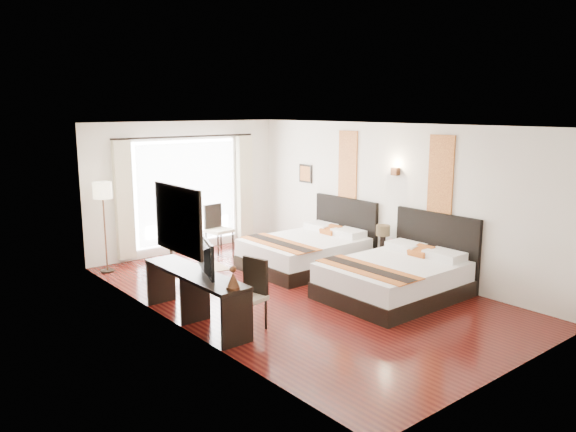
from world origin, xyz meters
TOP-DOWN VIEW (x-y plane):
  - floor at (0.00, 0.00)m, footprint 4.50×7.50m
  - ceiling at (0.00, 0.00)m, footprint 4.50×7.50m
  - wall_headboard at (2.25, 0.00)m, footprint 0.01×7.50m
  - wall_desk at (-2.25, 0.00)m, footprint 0.01×7.50m
  - wall_window at (0.00, 3.75)m, footprint 4.50×0.01m
  - wall_entry at (0.00, -3.75)m, footprint 4.50×0.01m
  - window_glass at (0.00, 3.73)m, footprint 2.40×0.02m
  - sheer_curtain at (0.00, 3.67)m, footprint 2.30×0.02m
  - drape_left at (-1.45, 3.63)m, footprint 0.35×0.14m
  - drape_right at (1.45, 3.63)m, footprint 0.35×0.14m
  - art_panel_near at (2.23, -1.12)m, footprint 0.03×0.50m
  - art_panel_far at (2.23, 1.11)m, footprint 0.03×0.50m
  - wall_sconce at (2.19, -0.16)m, footprint 0.10×0.14m
  - mirror_frame at (-2.22, -0.02)m, footprint 0.04×1.25m
  - mirror_glass at (-2.19, -0.02)m, footprint 0.01×1.12m
  - bed_near at (1.17, -1.12)m, footprint 2.28×1.77m
  - bed_far at (1.18, 1.11)m, footprint 2.25×1.75m
  - nightstand at (2.02, -0.16)m, footprint 0.38×0.47m
  - table_lamp at (2.02, -0.05)m, footprint 0.26×0.26m
  - vase at (2.03, -0.26)m, footprint 0.16×0.16m
  - console_desk at (-1.99, -0.02)m, footprint 0.50×2.20m
  - television at (-1.97, -0.17)m, footprint 0.43×0.87m
  - bronze_figurine at (-1.99, -1.02)m, footprint 0.20×0.20m
  - desk_chair at (-1.57, -0.72)m, footprint 0.55×0.55m
  - floor_lamp at (-2.00, 3.29)m, footprint 0.35×0.35m
  - side_table at (-0.75, 3.09)m, footprint 0.54×0.54m
  - fruit_bowl at (-0.72, 3.06)m, footprint 0.23×0.23m
  - window_chair at (0.45, 3.20)m, footprint 0.53×0.53m
  - jute_rug at (-0.59, 2.36)m, footprint 1.20×0.91m

SIDE VIEW (x-z plane):
  - floor at x=0.00m, z-range -0.01..0.00m
  - jute_rug at x=-0.59m, z-range 0.00..0.01m
  - nightstand at x=2.02m, z-range 0.00..0.45m
  - desk_chair at x=-1.57m, z-range -0.20..0.81m
  - side_table at x=-0.75m, z-range 0.00..0.62m
  - window_chair at x=0.45m, z-range -0.20..0.83m
  - bed_far at x=1.18m, z-range -0.31..0.96m
  - bed_near at x=1.17m, z-range -0.31..0.97m
  - console_desk at x=-1.99m, z-range 0.00..0.76m
  - vase at x=2.03m, z-range 0.50..0.63m
  - fruit_bowl at x=-0.72m, z-range 0.62..0.67m
  - table_lamp at x=2.02m, z-range 0.58..0.99m
  - bronze_figurine at x=-1.99m, z-range 0.76..1.03m
  - television at x=-1.97m, z-range 0.75..1.26m
  - drape_left at x=-1.45m, z-range 0.10..2.46m
  - drape_right at x=1.45m, z-range 0.10..2.46m
  - sheer_curtain at x=0.00m, z-range 0.25..2.35m
  - window_glass at x=0.00m, z-range 0.20..2.40m
  - wall_headboard at x=2.25m, z-range 0.00..2.80m
  - wall_desk at x=-2.25m, z-range 0.00..2.80m
  - wall_window at x=0.00m, z-range 0.00..2.80m
  - wall_entry at x=0.00m, z-range 0.00..2.80m
  - floor_lamp at x=-2.00m, z-range 0.60..2.32m
  - mirror_frame at x=-2.22m, z-range 1.08..2.02m
  - mirror_glass at x=-2.19m, z-range 1.14..1.96m
  - wall_sconce at x=2.19m, z-range 1.85..1.99m
  - art_panel_near at x=2.23m, z-range 1.27..2.62m
  - art_panel_far at x=2.23m, z-range 1.27..2.62m
  - ceiling at x=0.00m, z-range 2.78..2.80m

